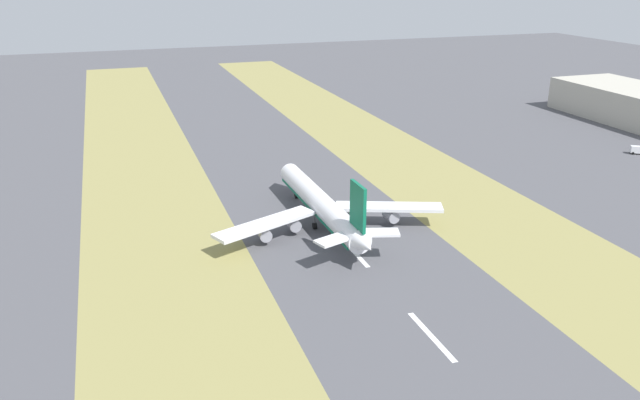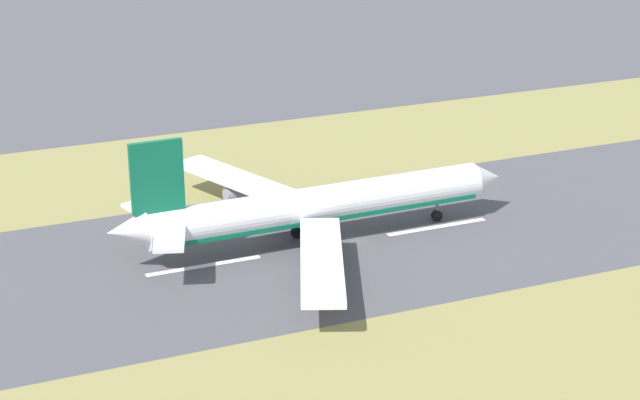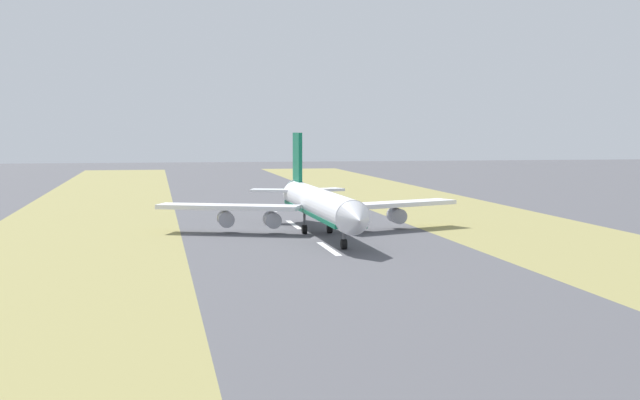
% 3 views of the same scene
% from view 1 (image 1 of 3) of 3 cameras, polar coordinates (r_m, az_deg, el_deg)
% --- Properties ---
extents(ground_plane, '(800.00, 800.00, 0.00)m').
position_cam_1_polar(ground_plane, '(178.67, 0.07, -1.42)').
color(ground_plane, '#4C4C51').
extents(grass_median_west, '(40.00, 600.00, 0.01)m').
position_cam_1_polar(grass_median_west, '(170.50, -14.40, -3.24)').
color(grass_median_west, olive).
rests_on(grass_median_west, ground).
extents(grass_median_east, '(40.00, 600.00, 0.01)m').
position_cam_1_polar(grass_median_east, '(197.03, 12.53, 0.23)').
color(grass_median_east, olive).
rests_on(grass_median_east, ground).
extents(centreline_dash_near, '(1.20, 18.00, 0.01)m').
position_cam_1_polar(centreline_dash_near, '(125.38, 10.15, -12.15)').
color(centreline_dash_near, silver).
rests_on(centreline_dash_near, ground).
extents(centreline_dash_mid, '(1.20, 18.00, 0.01)m').
position_cam_1_polar(centreline_dash_mid, '(156.78, 3.14, -4.75)').
color(centreline_dash_mid, silver).
rests_on(centreline_dash_mid, ground).
extents(centreline_dash_far, '(1.20, 18.00, 0.01)m').
position_cam_1_polar(centreline_dash_far, '(191.42, -1.35, 0.12)').
color(centreline_dash_far, silver).
rests_on(centreline_dash_far, ground).
extents(airplane_main_jet, '(64.13, 67.07, 20.20)m').
position_cam_1_polar(airplane_main_jet, '(169.23, 0.22, -0.53)').
color(airplane_main_jet, white).
rests_on(airplane_main_jet, ground).
extents(service_truck, '(6.27, 5.01, 3.10)m').
position_cam_1_polar(service_truck, '(265.41, 27.11, 4.10)').
color(service_truck, '#B2231E').
rests_on(service_truck, ground).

